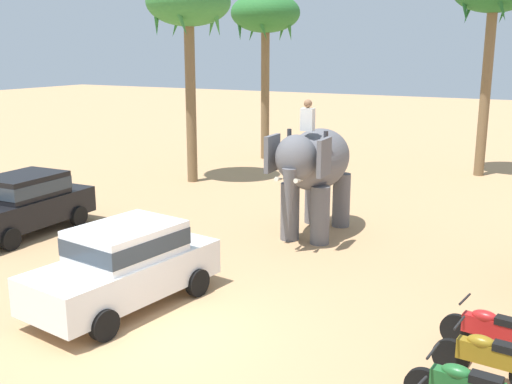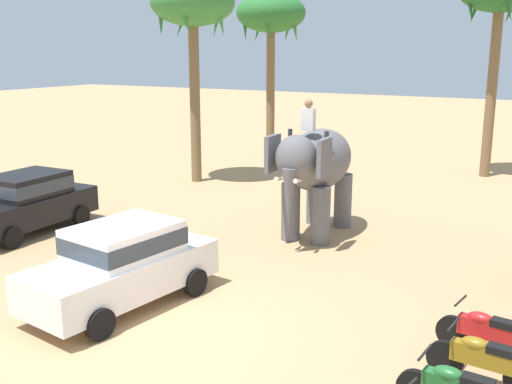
# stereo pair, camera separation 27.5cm
# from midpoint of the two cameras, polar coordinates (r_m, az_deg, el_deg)

# --- Properties ---
(ground_plane) EXTENTS (120.00, 120.00, 0.00)m
(ground_plane) POSITION_cam_midpoint_polar(r_m,az_deg,el_deg) (11.76, -10.08, -12.99)
(ground_plane) COLOR tan
(car_sedan_foreground) EXTENTS (2.28, 4.29, 1.70)m
(car_sedan_foreground) POSITION_cam_midpoint_polar(r_m,az_deg,el_deg) (12.72, -12.82, -6.51)
(car_sedan_foreground) COLOR white
(car_sedan_foreground) RESTS_ON ground
(car_parked_far_side) EXTENTS (1.97, 4.15, 1.70)m
(car_parked_far_side) POSITION_cam_midpoint_polar(r_m,az_deg,el_deg) (18.54, -21.41, -0.84)
(car_parked_far_side) COLOR black
(car_parked_far_side) RESTS_ON ground
(elephant_with_mahout) EXTENTS (1.75, 3.91, 3.88)m
(elephant_with_mahout) POSITION_cam_midpoint_polar(r_m,az_deg,el_deg) (16.92, 5.06, 2.43)
(elephant_with_mahout) COLOR slate
(elephant_with_mahout) RESTS_ON ground
(motorcycle_fourth_in_row) EXTENTS (1.80, 0.55, 0.94)m
(motorcycle_fourth_in_row) POSITION_cam_midpoint_polar(r_m,az_deg,el_deg) (10.43, 20.42, -14.42)
(motorcycle_fourth_in_row) COLOR black
(motorcycle_fourth_in_row) RESTS_ON ground
(motorcycle_far_in_row) EXTENTS (1.80, 0.55, 0.94)m
(motorcycle_far_in_row) POSITION_cam_midpoint_polar(r_m,az_deg,el_deg) (11.33, 20.70, -12.14)
(motorcycle_far_in_row) COLOR black
(motorcycle_far_in_row) RESTS_ON ground
(palm_tree_behind_elephant) EXTENTS (3.20, 3.20, 7.79)m
(palm_tree_behind_elephant) POSITION_cam_midpoint_polar(r_m,az_deg,el_deg) (23.92, -6.72, 16.84)
(palm_tree_behind_elephant) COLOR brown
(palm_tree_behind_elephant) RESTS_ON ground
(palm_tree_near_hut) EXTENTS (3.20, 3.20, 7.69)m
(palm_tree_near_hut) POSITION_cam_midpoint_polar(r_m,az_deg,el_deg) (29.01, 0.61, 16.11)
(palm_tree_near_hut) COLOR brown
(palm_tree_near_hut) RESTS_ON ground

